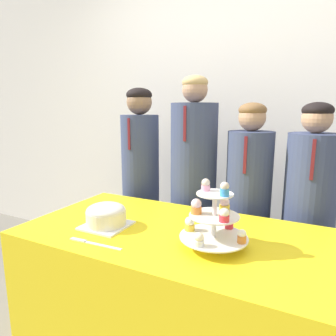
% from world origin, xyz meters
% --- Properties ---
extents(wall_back, '(9.00, 0.06, 2.70)m').
position_xyz_m(wall_back, '(0.00, 1.55, 1.35)').
color(wall_back, silver).
rests_on(wall_back, ground_plane).
extents(table, '(1.50, 0.79, 0.77)m').
position_xyz_m(table, '(0.00, 0.40, 0.38)').
color(table, yellow).
rests_on(table, ground_plane).
extents(round_cake, '(0.22, 0.22, 0.12)m').
position_xyz_m(round_cake, '(-0.33, 0.29, 0.83)').
color(round_cake, white).
rests_on(round_cake, table).
extents(cake_knife, '(0.27, 0.03, 0.01)m').
position_xyz_m(cake_knife, '(-0.29, 0.10, 0.77)').
color(cake_knife, silver).
rests_on(cake_knife, table).
extents(cupcake_stand, '(0.30, 0.30, 0.30)m').
position_xyz_m(cupcake_stand, '(0.22, 0.32, 0.89)').
color(cupcake_stand, silver).
rests_on(cupcake_stand, table).
extents(student_0, '(0.28, 0.29, 1.51)m').
position_xyz_m(student_0, '(-0.59, 1.03, 0.72)').
color(student_0, '#384266').
rests_on(student_0, ground_plane).
extents(student_1, '(0.32, 0.32, 1.58)m').
position_xyz_m(student_1, '(-0.15, 1.03, 0.74)').
color(student_1, '#384266').
rests_on(student_1, ground_plane).
extents(student_2, '(0.29, 0.29, 1.40)m').
position_xyz_m(student_2, '(0.23, 1.03, 0.66)').
color(student_2, '#384266').
rests_on(student_2, ground_plane).
extents(student_3, '(0.29, 0.30, 1.40)m').
position_xyz_m(student_3, '(0.58, 1.03, 0.66)').
color(student_3, '#384266').
rests_on(student_3, ground_plane).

